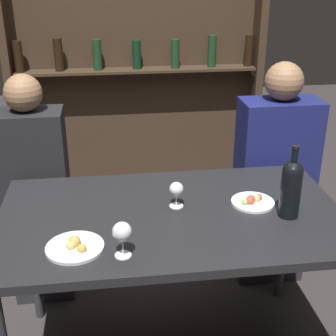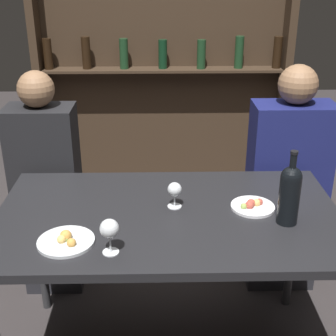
{
  "view_description": "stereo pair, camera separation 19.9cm",
  "coord_description": "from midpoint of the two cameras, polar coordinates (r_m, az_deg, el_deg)",
  "views": [
    {
      "loc": [
        -0.24,
        -1.68,
        1.73
      ],
      "look_at": [
        0.0,
        0.12,
        0.93
      ],
      "focal_mm": 50.0,
      "sensor_mm": 36.0,
      "label": 1
    },
    {
      "loc": [
        -0.04,
        -1.7,
        1.73
      ],
      "look_at": [
        0.0,
        0.12,
        0.93
      ],
      "focal_mm": 50.0,
      "sensor_mm": 36.0,
      "label": 2
    }
  ],
  "objects": [
    {
      "name": "dining_table",
      "position": [
        1.98,
        2.98,
        -7.19
      ],
      "size": [
        1.43,
        0.82,
        0.78
      ],
      "color": "black",
      "rests_on": "ground_plane"
    },
    {
      "name": "wine_rack_wall",
      "position": [
        3.78,
        0.9,
        14.41
      ],
      "size": [
        2.01,
        0.21,
        2.17
      ],
      "color": "#38281C",
      "rests_on": "ground_plane"
    },
    {
      "name": "wine_bottle",
      "position": [
        1.91,
        17.55,
        -2.91
      ],
      "size": [
        0.08,
        0.08,
        0.31
      ],
      "color": "black",
      "rests_on": "dining_table"
    },
    {
      "name": "wine_glass_0",
      "position": [
        1.96,
        3.72,
        -2.83
      ],
      "size": [
        0.06,
        0.06,
        0.11
      ],
      "color": "silver",
      "rests_on": "dining_table"
    },
    {
      "name": "wine_glass_1",
      "position": [
        1.65,
        -3.72,
        -7.6
      ],
      "size": [
        0.07,
        0.07,
        0.14
      ],
      "color": "silver",
      "rests_on": "dining_table"
    },
    {
      "name": "food_plate_0",
      "position": [
        1.77,
        -9.17,
        -8.83
      ],
      "size": [
        0.21,
        0.21,
        0.05
      ],
      "color": "silver",
      "rests_on": "dining_table"
    },
    {
      "name": "food_plate_1",
      "position": [
        2.03,
        13.06,
        -4.59
      ],
      "size": [
        0.19,
        0.19,
        0.04
      ],
      "color": "white",
      "rests_on": "dining_table"
    },
    {
      "name": "seated_person_left",
      "position": [
        2.58,
        -12.31,
        -2.98
      ],
      "size": [
        0.35,
        0.22,
        1.25
      ],
      "color": "#26262B",
      "rests_on": "ground_plane"
    },
    {
      "name": "seated_person_right",
      "position": [
        2.65,
        16.32,
        -2.51
      ],
      "size": [
        0.42,
        0.22,
        1.27
      ],
      "color": "#26262B",
      "rests_on": "ground_plane"
    }
  ]
}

